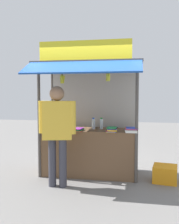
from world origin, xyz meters
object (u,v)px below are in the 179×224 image
water_bottle_back_right (64,121)px  magazine_stack_front_right (132,130)px  water_bottle_front_left (73,123)px  vendor_person (57,127)px  water_bottle_rear_center (51,122)px  banana_bunch_inner_right (62,79)px  banana_bunch_rightmost (108,77)px  plastic_crate (165,174)px  water_bottle_center (101,124)px  magazine_stack_left (112,130)px  water_bottle_far_left (93,124)px  magazine_stack_mid_right (78,129)px

water_bottle_back_right → magazine_stack_front_right: bearing=-17.1°
water_bottle_front_left → vendor_person: size_ratio=0.13×
water_bottle_rear_center → banana_bunch_inner_right: (0.42, -0.56, 0.88)m
banana_bunch_rightmost → plastic_crate: banana_bunch_rightmost is taller
water_bottle_rear_center → water_bottle_center: bearing=-2.3°
water_bottle_back_right → vendor_person: size_ratio=0.16×
magazine_stack_left → magazine_stack_front_right: (0.37, 0.03, -0.00)m
magazine_stack_left → water_bottle_rear_center: bearing=163.8°
banana_bunch_rightmost → vendor_person: (-0.85, -0.34, -0.88)m
water_bottle_front_left → water_bottle_far_left: water_bottle_far_left is taller
magazine_stack_mid_right → banana_bunch_rightmost: bearing=-17.8°
water_bottle_rear_center → magazine_stack_front_right: size_ratio=0.75×
magazine_stack_left → magazine_stack_front_right: 0.37m
water_bottle_back_right → magazine_stack_left: size_ratio=1.06×
water_bottle_front_left → water_bottle_back_right: 0.22m
magazine_stack_front_right → banana_bunch_inner_right: 1.61m
water_bottle_front_left → magazine_stack_left: size_ratio=0.84×
water_bottle_back_right → water_bottle_far_left: bearing=-12.7°
water_bottle_back_right → plastic_crate: 2.29m
water_bottle_back_right → magazine_stack_front_right: water_bottle_back_right is taller
water_bottle_rear_center → magazine_stack_mid_right: (0.67, -0.36, -0.09)m
water_bottle_back_right → magazine_stack_left: 1.17m
water_bottle_far_left → banana_bunch_inner_right: bearing=-136.0°
vendor_person → magazine_stack_front_right: bearing=8.7°
water_bottle_front_left → banana_bunch_rightmost: banana_bunch_rightmost is taller
water_bottle_back_right → water_bottle_far_left: (0.66, -0.15, -0.03)m
banana_bunch_rightmost → plastic_crate: size_ratio=0.59×
water_bottle_center → banana_bunch_inner_right: (-0.67, -0.51, 0.88)m
water_bottle_far_left → magazine_stack_front_right: water_bottle_far_left is taller
magazine_stack_mid_right → magazine_stack_front_right: magazine_stack_front_right is taller
plastic_crate → magazine_stack_front_right: bearing=-173.9°
water_bottle_far_left → plastic_crate: bearing=-9.2°
magazine_stack_mid_right → magazine_stack_front_right: (1.03, -0.00, 0.02)m
magazine_stack_front_right → banana_bunch_inner_right: banana_bunch_inner_right is taller
water_bottle_rear_center → magazine_stack_front_right: 1.75m
water_bottle_far_left → banana_bunch_inner_right: banana_bunch_inner_right is taller
banana_bunch_rightmost → magazine_stack_mid_right: bearing=162.2°
water_bottle_center → vendor_person: size_ratio=0.13×
magazine_stack_left → plastic_crate: magazine_stack_left is taller
water_bottle_front_left → water_bottle_far_left: size_ratio=0.99×
banana_bunch_rightmost → magazine_stack_left: bearing=68.8°
water_bottle_back_right → banana_bunch_inner_right: banana_bunch_inner_right is taller
water_bottle_rear_center → water_bottle_center: water_bottle_rear_center is taller
water_bottle_front_left → vendor_person: vendor_person is taller
banana_bunch_inner_right → magazine_stack_mid_right: bearing=38.0°
banana_bunch_rightmost → vendor_person: 1.27m
magazine_stack_left → vendor_person: (-0.92, -0.50, 0.10)m
magazine_stack_front_right → magazine_stack_left: bearing=-175.9°
water_bottle_back_right → vendor_person: vendor_person is taller
water_bottle_center → magazine_stack_mid_right: 0.53m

